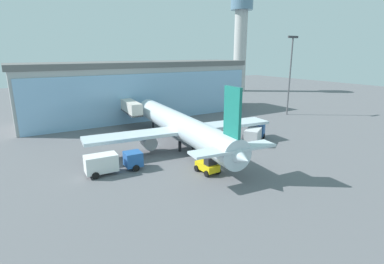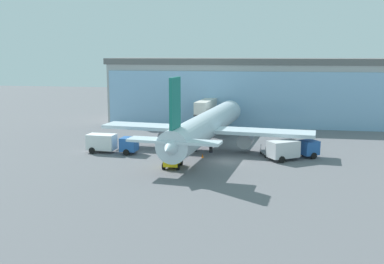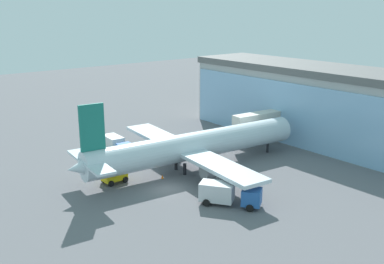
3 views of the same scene
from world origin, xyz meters
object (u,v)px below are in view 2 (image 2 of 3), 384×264
object	(u,v)px
airplane	(207,126)
safety_cone_nose	(202,156)
safety_cone_wingtip	(122,142)
catering_truck	(110,143)
baggage_cart	(268,152)
pushback_tug	(172,160)
jet_bridge	(209,106)
fuel_truck	(292,149)

from	to	relation	value
airplane	safety_cone_nose	world-z (taller)	airplane
airplane	safety_cone_wingtip	world-z (taller)	airplane
catering_truck	safety_cone_nose	world-z (taller)	catering_truck
safety_cone_nose	safety_cone_wingtip	bearing A→B (deg)	152.07
baggage_cart	safety_cone_nose	world-z (taller)	baggage_cart
baggage_cart	safety_cone_wingtip	world-z (taller)	baggage_cart
pushback_tug	airplane	bearing A→B (deg)	-14.86
jet_bridge	airplane	bearing A→B (deg)	-167.53
catering_truck	safety_cone_wingtip	bearing A→B (deg)	98.37
pushback_tug	safety_cone_nose	distance (m)	6.66
airplane	baggage_cart	distance (m)	10.00
fuel_truck	safety_cone_wingtip	xyz separation A→B (m)	(-26.04, 6.34, -1.19)
baggage_cart	safety_cone_wingtip	xyz separation A→B (m)	(-22.92, 4.80, -0.23)
airplane	safety_cone_wingtip	bearing A→B (deg)	88.16
safety_cone_nose	airplane	bearing A→B (deg)	92.54
pushback_tug	safety_cone_wingtip	xyz separation A→B (m)	(-11.20, 13.44, -0.70)
catering_truck	baggage_cart	bearing A→B (deg)	8.36
jet_bridge	catering_truck	world-z (taller)	jet_bridge
jet_bridge	safety_cone_nose	world-z (taller)	jet_bridge
catering_truck	pushback_tug	distance (m)	12.48
safety_cone_nose	catering_truck	bearing A→B (deg)	177.29
airplane	fuel_truck	world-z (taller)	airplane
fuel_truck	baggage_cart	xyz separation A→B (m)	(-3.13, 1.54, -0.97)
fuel_truck	pushback_tug	bearing A→B (deg)	171.01
jet_bridge	safety_cone_wingtip	xyz separation A→B (m)	(-11.56, -16.52, -3.98)
catering_truck	safety_cone_wingtip	xyz separation A→B (m)	(-0.62, 6.83, -1.19)
catering_truck	safety_cone_nose	xyz separation A→B (m)	(13.46, -0.64, -1.19)
safety_cone_wingtip	catering_truck	bearing A→B (deg)	-84.79
baggage_cart	catering_truck	bearing A→B (deg)	-102.71
baggage_cart	jet_bridge	bearing A→B (deg)	-169.86
baggage_cart	safety_cone_wingtip	distance (m)	23.42
safety_cone_nose	safety_cone_wingtip	distance (m)	15.94
fuel_truck	baggage_cart	bearing A→B (deg)	119.19
airplane	safety_cone_wingtip	xyz separation A→B (m)	(-13.83, 1.89, -3.23)
airplane	fuel_truck	size ratio (longest dim) A/B	5.18
safety_cone_wingtip	pushback_tug	bearing A→B (deg)	-50.18
airplane	pushback_tug	xyz separation A→B (m)	(-2.63, -11.54, -2.53)
fuel_truck	baggage_cart	world-z (taller)	fuel_truck
airplane	catering_truck	world-z (taller)	airplane
baggage_cart	safety_cone_wingtip	bearing A→B (deg)	-119.74
catering_truck	fuel_truck	bearing A→B (deg)	4.25
baggage_cart	safety_cone_nose	size ratio (longest dim) A/B	5.74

